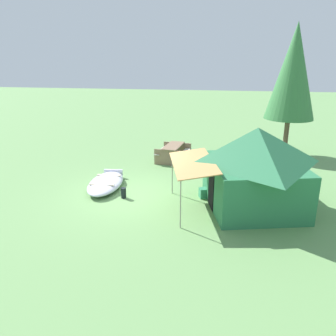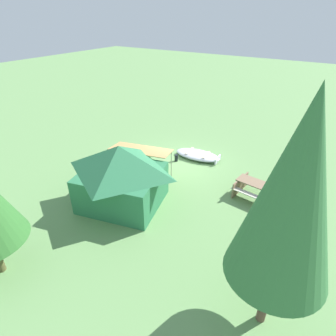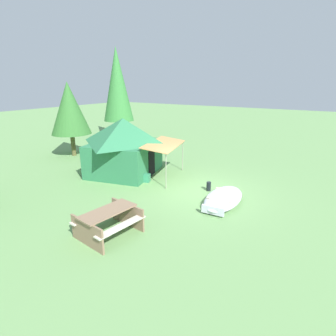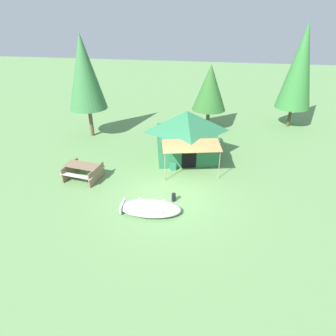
{
  "view_description": "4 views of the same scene",
  "coord_description": "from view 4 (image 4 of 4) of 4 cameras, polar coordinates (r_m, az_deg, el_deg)",
  "views": [
    {
      "loc": [
        10.88,
        3.06,
        4.83
      ],
      "look_at": [
        -0.55,
        1.17,
        0.96
      ],
      "focal_mm": 36.01,
      "sensor_mm": 36.0,
      "label": 1
    },
    {
      "loc": [
        -6.74,
        11.42,
        7.31
      ],
      "look_at": [
        -0.67,
        1.91,
        0.89
      ],
      "focal_mm": 29.96,
      "sensor_mm": 36.0,
      "label": 2
    },
    {
      "loc": [
        -9.58,
        -4.45,
        4.28
      ],
      "look_at": [
        -0.78,
        1.06,
        1.02
      ],
      "focal_mm": 29.1,
      "sensor_mm": 36.0,
      "label": 3
    },
    {
      "loc": [
        1.81,
        -10.51,
        7.31
      ],
      "look_at": [
        -0.34,
        1.32,
        0.72
      ],
      "focal_mm": 30.52,
      "sensor_mm": 36.0,
      "label": 4
    }
  ],
  "objects": [
    {
      "name": "ground_plane",
      "position": [
        12.94,
        0.45,
        -5.69
      ],
      "size": [
        80.0,
        80.0,
        0.0
      ],
      "primitive_type": "plane",
      "color": "#669355"
    },
    {
      "name": "pine_tree_far_center",
      "position": [
        18.91,
        -16.36,
        17.87
      ],
      "size": [
        2.37,
        2.37,
        6.34
      ],
      "color": "brown",
      "rests_on": "ground_plane"
    },
    {
      "name": "picnic_table",
      "position": [
        14.63,
        -16.62,
        -0.42
      ],
      "size": [
        1.85,
        1.61,
        0.78
      ],
      "color": "#83684F",
      "rests_on": "ground_plane"
    },
    {
      "name": "cooler_box",
      "position": [
        15.09,
        0.93,
        0.49
      ],
      "size": [
        0.46,
        0.57,
        0.35
      ],
      "primitive_type": "cube",
      "rotation": [
        0.0,
        0.0,
        1.92
      ],
      "color": "#32845F",
      "rests_on": "ground_plane"
    },
    {
      "name": "pine_tree_back_left",
      "position": [
        20.09,
        8.37,
        15.58
      ],
      "size": [
        2.31,
        2.31,
        4.36
      ],
      "color": "brown",
      "rests_on": "ground_plane"
    },
    {
      "name": "canvas_cabin_tent",
      "position": [
        15.9,
        3.69,
        6.83
      ],
      "size": [
        4.03,
        4.82,
        2.69
      ],
      "color": "#2B7248",
      "rests_on": "ground_plane"
    },
    {
      "name": "fuel_can",
      "position": [
        12.55,
        1.15,
        -5.85
      ],
      "size": [
        0.26,
        0.26,
        0.38
      ],
      "primitive_type": "cylinder",
      "rotation": [
        0.0,
        0.0,
        2.44
      ],
      "color": "black",
      "rests_on": "ground_plane"
    },
    {
      "name": "pine_tree_back_right",
      "position": [
        21.79,
        24.86,
        17.89
      ],
      "size": [
        2.33,
        2.33,
        6.89
      ],
      "color": "#4B3D26",
      "rests_on": "ground_plane"
    },
    {
      "name": "beached_rowboat",
      "position": [
        11.93,
        -3.63,
        -7.99
      ],
      "size": [
        2.63,
        1.38,
        0.37
      ],
      "color": "silver",
      "rests_on": "ground_plane"
    }
  ]
}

